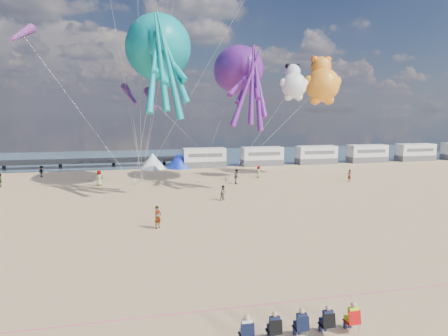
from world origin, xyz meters
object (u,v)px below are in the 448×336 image
sandbag_e (142,182)px  windsock_mid (151,99)px  tent_white (153,161)px  beachgoer_0 (259,172)px  motorhome_1 (262,156)px  spectator_row (300,323)px  standing_person (158,217)px  sandbag_d (228,177)px  windsock_right (130,95)px  beachgoer_4 (0,180)px  kite_teddy_orange (322,85)px  beachgoer_5 (349,176)px  motorhome_0 (204,158)px  motorhome_2 (316,155)px  motorhome_4 (415,152)px  kite_octopus_teal (158,48)px  kite_panda (294,86)px  sandbag_c (227,180)px  beachgoer_7 (223,193)px  kite_octopus_purple (238,70)px  beachgoer_2 (42,171)px  beachgoer_6 (99,178)px  windsock_left (22,34)px  sandbag_b (198,182)px  motorhome_3 (367,154)px  sandbag_a (134,185)px  beachgoer_1 (237,177)px

sandbag_e → windsock_mid: size_ratio=0.10×
tent_white → beachgoer_0: (13.40, -11.24, -0.43)m
motorhome_1 → sandbag_e: bearing=-149.0°
motorhome_1 → spectator_row: size_ratio=1.08×
standing_person → sandbag_d: 23.31m
windsock_mid → windsock_right: (-2.50, -1.48, 0.42)m
beachgoer_4 → sandbag_e: size_ratio=3.29×
sandbag_e → kite_teddy_orange: kite_teddy_orange is taller
beachgoer_0 → beachgoer_5: 11.53m
motorhome_0 → spectator_row: size_ratio=1.08×
beachgoer_0 → motorhome_2: bearing=-174.7°
motorhome_4 → spectator_row: 63.95m
kite_octopus_teal → kite_panda: bearing=-25.2°
sandbag_d → kite_teddy_orange: (12.73, -0.58, 12.12)m
motorhome_0 → sandbag_c: size_ratio=13.20×
motorhome_0 → beachgoer_7: 23.73m
sandbag_c → tent_white: bearing=124.5°
tent_white → beachgoer_5: tent_white is taller
sandbag_d → kite_octopus_purple: (0.79, -1.88, 13.66)m
beachgoer_5 → windsock_mid: bearing=-31.6°
beachgoer_7 → beachgoer_2: bearing=108.4°
tent_white → sandbag_e: (-1.84, -11.62, -1.09)m
tent_white → kite_octopus_purple: kite_octopus_purple is taller
beachgoer_6 → windsock_left: size_ratio=0.28×
windsock_mid → beachgoer_6: bearing=-173.3°
motorhome_0 → sandbag_b: motorhome_0 is taller
beachgoer_0 → sandbag_e: beachgoer_0 is taller
kite_octopus_purple → kite_teddy_orange: bearing=28.8°
motorhome_3 → sandbag_d: motorhome_3 is taller
motorhome_4 → windsock_left: bearing=-166.8°
sandbag_d → kite_octopus_teal: kite_octopus_teal is taller
motorhome_1 → beachgoer_5: bearing=-70.1°
standing_person → beachgoer_2: size_ratio=1.14×
spectator_row → sandbag_e: 36.67m
beachgoer_0 → beachgoer_6: beachgoer_6 is taller
beachgoer_0 → kite_panda: bearing=113.3°
motorhome_0 → sandbag_a: bearing=-128.4°
beachgoer_1 → sandbag_c: beachgoer_1 is taller
motorhome_1 → windsock_mid: windsock_mid is taller
spectator_row → windsock_left: bearing=117.3°
sandbag_e → sandbag_d: bearing=3.7°
standing_person → kite_octopus_purple: size_ratio=0.14×
beachgoer_2 → sandbag_e: size_ratio=3.05×
beachgoer_0 → kite_octopus_purple: kite_octopus_purple is taller
beachgoer_5 → motorhome_4: bearing=-161.6°
beachgoer_4 → kite_octopus_teal: (18.52, -2.37, 15.19)m
motorhome_3 → sandbag_a: size_ratio=13.20×
beachgoer_7 → sandbag_d: beachgoer_7 is taller
sandbag_a → windsock_mid: bearing=47.8°
kite_teddy_orange → motorhome_1: bearing=104.7°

